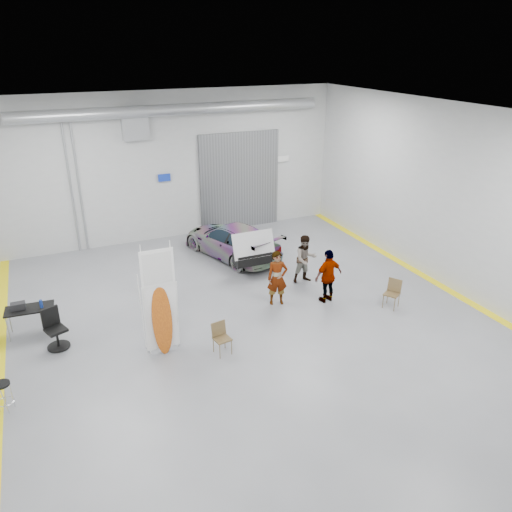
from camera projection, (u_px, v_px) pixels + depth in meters
name	position (u px, v px, depth m)	size (l,w,h in m)	color
ground	(254.00, 324.00, 14.76)	(16.00, 16.00, 0.00)	slate
room_shell	(231.00, 171.00, 15.10)	(14.02, 16.18, 6.01)	#B2B4B7
sedan_car	(232.00, 240.00, 19.17)	(1.82, 4.47, 1.30)	silver
person_a	(277.00, 278.00, 15.56)	(0.65, 0.42, 1.78)	brown
person_b	(305.00, 259.00, 17.02)	(0.83, 0.64, 1.70)	teal
person_c	(328.00, 276.00, 15.71)	(1.03, 0.42, 1.78)	#A46436
surfboard_display	(161.00, 310.00, 12.93)	(0.89, 0.25, 3.15)	white
folding_chair_near	(222.00, 344.00, 13.27)	(0.47, 0.49, 0.87)	brown
folding_chair_far	(391.00, 299.00, 15.57)	(0.58, 0.70, 0.91)	brown
shop_stool	(5.00, 397.00, 11.17)	(0.37, 0.37, 0.73)	black
work_table	(27.00, 309.00, 13.94)	(1.34, 0.75, 1.06)	#96999F
office_chair	(56.00, 331.00, 13.47)	(0.64, 0.67, 1.13)	black
trunk_lid	(252.00, 242.00, 17.23)	(1.51, 0.92, 0.04)	silver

